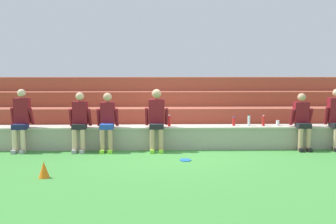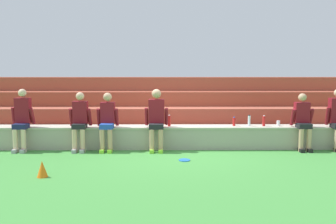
{
  "view_description": "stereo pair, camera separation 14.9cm",
  "coord_description": "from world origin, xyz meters",
  "px_view_note": "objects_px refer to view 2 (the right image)",
  "views": [
    {
      "loc": [
        -0.25,
        -8.55,
        1.9
      ],
      "look_at": [
        -0.04,
        0.25,
        0.89
      ],
      "focal_mm": 38.98,
      "sensor_mm": 36.0,
      "label": 1
    },
    {
      "loc": [
        -0.1,
        -8.55,
        1.9
      ],
      "look_at": [
        -0.04,
        0.25,
        0.89
      ],
      "focal_mm": 38.98,
      "sensor_mm": 36.0,
      "label": 2
    }
  ],
  "objects_px": {
    "water_bottle_near_right": "(264,121)",
    "water_bottle_mid_right": "(249,121)",
    "water_bottle_mid_left": "(169,121)",
    "plastic_cup_right_end": "(278,123)",
    "frisbee": "(184,160)",
    "person_right_of_center": "(156,117)",
    "person_far_left": "(22,118)",
    "person_far_right": "(303,120)",
    "person_left_of_center": "(80,120)",
    "person_center": "(107,120)",
    "water_bottle_near_left": "(234,122)",
    "sports_cone": "(42,169)"
  },
  "relations": [
    {
      "from": "water_bottle_near_right",
      "to": "water_bottle_mid_right",
      "type": "distance_m",
      "value": 0.36
    },
    {
      "from": "water_bottle_mid_right",
      "to": "water_bottle_mid_left",
      "type": "height_order",
      "value": "water_bottle_mid_left"
    },
    {
      "from": "plastic_cup_right_end",
      "to": "frisbee",
      "type": "height_order",
      "value": "plastic_cup_right_end"
    },
    {
      "from": "person_right_of_center",
      "to": "water_bottle_mid_right",
      "type": "height_order",
      "value": "person_right_of_center"
    },
    {
      "from": "person_far_left",
      "to": "water_bottle_near_right",
      "type": "height_order",
      "value": "person_far_left"
    },
    {
      "from": "person_far_right",
      "to": "frisbee",
      "type": "relative_size",
      "value": 5.65
    },
    {
      "from": "water_bottle_near_right",
      "to": "plastic_cup_right_end",
      "type": "xyz_separation_m",
      "value": [
        0.36,
        0.03,
        -0.06
      ]
    },
    {
      "from": "person_left_of_center",
      "to": "plastic_cup_right_end",
      "type": "height_order",
      "value": "person_left_of_center"
    },
    {
      "from": "person_left_of_center",
      "to": "person_center",
      "type": "relative_size",
      "value": 1.01
    },
    {
      "from": "person_left_of_center",
      "to": "water_bottle_near_left",
      "type": "height_order",
      "value": "person_left_of_center"
    },
    {
      "from": "water_bottle_mid_right",
      "to": "water_bottle_mid_left",
      "type": "bearing_deg",
      "value": -179.22
    },
    {
      "from": "person_right_of_center",
      "to": "frisbee",
      "type": "relative_size",
      "value": 6.08
    },
    {
      "from": "person_right_of_center",
      "to": "water_bottle_near_right",
      "type": "bearing_deg",
      "value": 5.32
    },
    {
      "from": "person_center",
      "to": "water_bottle_near_left",
      "type": "xyz_separation_m",
      "value": [
        3.06,
        0.27,
        -0.09
      ]
    },
    {
      "from": "water_bottle_mid_right",
      "to": "water_bottle_mid_left",
      "type": "xyz_separation_m",
      "value": [
        -1.96,
        -0.03,
        0.0
      ]
    },
    {
      "from": "plastic_cup_right_end",
      "to": "sports_cone",
      "type": "height_order",
      "value": "plastic_cup_right_end"
    },
    {
      "from": "person_left_of_center",
      "to": "water_bottle_near_left",
      "type": "xyz_separation_m",
      "value": [
        3.7,
        0.3,
        -0.09
      ]
    },
    {
      "from": "water_bottle_mid_right",
      "to": "person_center",
      "type": "bearing_deg",
      "value": -175.87
    },
    {
      "from": "person_far_left",
      "to": "water_bottle_mid_left",
      "type": "xyz_separation_m",
      "value": [
        3.49,
        0.21,
        -0.1
      ]
    },
    {
      "from": "person_left_of_center",
      "to": "frisbee",
      "type": "bearing_deg",
      "value": -22.04
    },
    {
      "from": "person_center",
      "to": "water_bottle_near_left",
      "type": "distance_m",
      "value": 3.07
    },
    {
      "from": "person_right_of_center",
      "to": "person_far_right",
      "type": "xyz_separation_m",
      "value": [
        3.48,
        0.02,
        -0.07
      ]
    },
    {
      "from": "person_far_left",
      "to": "frisbee",
      "type": "relative_size",
      "value": 6.1
    },
    {
      "from": "person_right_of_center",
      "to": "water_bottle_near_left",
      "type": "height_order",
      "value": "person_right_of_center"
    },
    {
      "from": "person_center",
      "to": "sports_cone",
      "type": "height_order",
      "value": "person_center"
    },
    {
      "from": "water_bottle_mid_right",
      "to": "frisbee",
      "type": "xyz_separation_m",
      "value": [
        -1.65,
        -1.26,
        -0.67
      ]
    },
    {
      "from": "person_far_right",
      "to": "plastic_cup_right_end",
      "type": "relative_size",
      "value": 10.66
    },
    {
      "from": "water_bottle_mid_left",
      "to": "sports_cone",
      "type": "relative_size",
      "value": 0.95
    },
    {
      "from": "water_bottle_mid_right",
      "to": "sports_cone",
      "type": "relative_size",
      "value": 0.93
    },
    {
      "from": "water_bottle_near_right",
      "to": "water_bottle_near_left",
      "type": "relative_size",
      "value": 1.19
    },
    {
      "from": "water_bottle_near_left",
      "to": "person_center",
      "type": "bearing_deg",
      "value": -174.97
    },
    {
      "from": "person_far_right",
      "to": "sports_cone",
      "type": "height_order",
      "value": "person_far_right"
    },
    {
      "from": "person_center",
      "to": "sports_cone",
      "type": "xyz_separation_m",
      "value": [
        -0.83,
        -2.19,
        -0.59
      ]
    },
    {
      "from": "person_center",
      "to": "water_bottle_near_left",
      "type": "bearing_deg",
      "value": 5.03
    },
    {
      "from": "water_bottle_near_left",
      "to": "water_bottle_near_right",
      "type": "bearing_deg",
      "value": -2.95
    },
    {
      "from": "frisbee",
      "to": "water_bottle_near_left",
      "type": "bearing_deg",
      "value": 44.97
    },
    {
      "from": "person_far_left",
      "to": "person_right_of_center",
      "type": "relative_size",
      "value": 1.0
    },
    {
      "from": "person_center",
      "to": "person_right_of_center",
      "type": "xyz_separation_m",
      "value": [
        1.17,
        -0.01,
        0.06
      ]
    },
    {
      "from": "plastic_cup_right_end",
      "to": "water_bottle_near_left",
      "type": "bearing_deg",
      "value": 179.51
    },
    {
      "from": "water_bottle_mid_right",
      "to": "frisbee",
      "type": "distance_m",
      "value": 2.18
    },
    {
      "from": "person_center",
      "to": "person_right_of_center",
      "type": "distance_m",
      "value": 1.17
    },
    {
      "from": "person_far_left",
      "to": "water_bottle_mid_right",
      "type": "xyz_separation_m",
      "value": [
        5.44,
        0.24,
        -0.1
      ]
    },
    {
      "from": "water_bottle_near_right",
      "to": "frisbee",
      "type": "distance_m",
      "value": 2.45
    },
    {
      "from": "water_bottle_near_left",
      "to": "person_left_of_center",
      "type": "bearing_deg",
      "value": -175.38
    },
    {
      "from": "person_center",
      "to": "water_bottle_mid_right",
      "type": "bearing_deg",
      "value": 4.13
    },
    {
      "from": "frisbee",
      "to": "person_right_of_center",
      "type": "bearing_deg",
      "value": 121.63
    },
    {
      "from": "water_bottle_mid_right",
      "to": "water_bottle_mid_left",
      "type": "relative_size",
      "value": 0.97
    },
    {
      "from": "plastic_cup_right_end",
      "to": "person_left_of_center",
      "type": "bearing_deg",
      "value": -176.53
    },
    {
      "from": "person_right_of_center",
      "to": "water_bottle_near_right",
      "type": "xyz_separation_m",
      "value": [
        2.62,
        0.24,
        -0.12
      ]
    },
    {
      "from": "person_far_right",
      "to": "person_right_of_center",
      "type": "bearing_deg",
      "value": -179.74
    }
  ]
}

